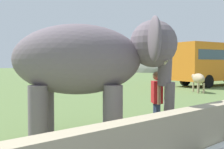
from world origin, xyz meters
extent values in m
cylinder|color=slate|center=(4.22, 6.07, 0.69)|extent=(0.44, 0.44, 1.37)
cylinder|color=slate|center=(3.66, 5.36, 0.69)|extent=(0.44, 0.44, 1.37)
cylinder|color=slate|center=(2.88, 7.11, 0.69)|extent=(0.44, 0.44, 1.37)
cylinder|color=slate|center=(2.32, 6.40, 0.69)|extent=(0.44, 0.44, 1.37)
ellipsoid|color=slate|center=(3.27, 6.24, 1.97)|extent=(3.43, 3.17, 1.70)
sphere|color=slate|center=(4.74, 5.08, 2.35)|extent=(1.16, 1.16, 1.16)
ellipsoid|color=#D84C8C|center=(4.97, 4.91, 2.50)|extent=(0.68, 0.73, 0.44)
ellipsoid|color=slate|center=(5.11, 5.79, 2.40)|extent=(0.74, 0.86, 1.00)
ellipsoid|color=slate|center=(4.15, 4.56, 2.40)|extent=(0.74, 0.86, 1.00)
cylinder|color=slate|center=(4.97, 4.91, 1.80)|extent=(0.56, 0.58, 0.99)
cylinder|color=slate|center=(5.06, 4.83, 1.00)|extent=(0.41, 0.42, 0.82)
cone|color=beige|center=(5.10, 5.16, 1.90)|extent=(0.46, 0.53, 0.22)
cone|color=beige|center=(4.75, 4.72, 1.90)|extent=(0.46, 0.53, 0.22)
cylinder|color=navy|center=(5.25, 5.41, 0.41)|extent=(0.15, 0.15, 0.82)
cylinder|color=navy|center=(5.12, 5.25, 0.41)|extent=(0.15, 0.15, 0.82)
cube|color=red|center=(5.18, 5.33, 1.11)|extent=(0.44, 0.46, 0.58)
cylinder|color=#9E7251|center=(5.34, 5.54, 1.08)|extent=(0.13, 0.13, 0.52)
cylinder|color=#9E7251|center=(5.02, 5.13, 1.08)|extent=(0.13, 0.14, 0.52)
sphere|color=#9E7251|center=(5.18, 5.33, 1.54)|extent=(0.23, 0.23, 0.23)
cube|color=orange|center=(21.69, 12.14, 2.00)|extent=(9.10, 3.91, 3.00)
cube|color=#3F5160|center=(21.69, 12.14, 2.54)|extent=(8.41, 3.84, 0.76)
cylinder|color=black|center=(19.10, 13.74, 0.50)|extent=(1.04, 0.46, 1.00)
cylinder|color=black|center=(18.72, 11.47, 0.50)|extent=(1.04, 0.46, 1.00)
cylinder|color=tan|center=(15.32, 10.60, 0.33)|extent=(0.12, 0.12, 0.65)
cylinder|color=tan|center=(15.60, 10.37, 0.33)|extent=(0.12, 0.12, 0.65)
cylinder|color=tan|center=(14.75, 9.90, 0.33)|extent=(0.12, 0.12, 0.65)
cylinder|color=tan|center=(15.03, 9.67, 0.33)|extent=(0.12, 0.12, 0.65)
ellipsoid|color=tan|center=(15.17, 10.13, 0.90)|extent=(1.41, 1.54, 0.66)
ellipsoid|color=tan|center=(15.76, 10.85, 1.00)|extent=(0.45, 0.47, 0.32)
ellipsoid|color=slate|center=(55.00, 39.76, 0.00)|extent=(30.65, 24.52, 12.77)
camera|label=1|loc=(-0.46, 0.71, 1.87)|focal=43.81mm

